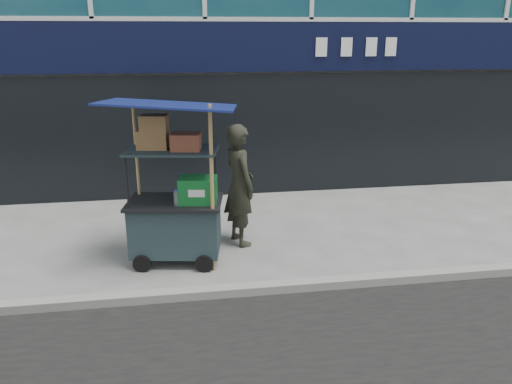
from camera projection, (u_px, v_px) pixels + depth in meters
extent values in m
plane|color=#62625D|center=(230.00, 287.00, 6.51)|extent=(80.00, 80.00, 0.00)
cube|color=gray|center=(231.00, 291.00, 6.30)|extent=(80.00, 0.18, 0.12)
cube|color=black|center=(206.00, 48.00, 9.25)|extent=(15.68, 0.06, 0.90)
cube|color=black|center=(208.00, 137.00, 9.81)|extent=(15.68, 0.04, 2.40)
cube|color=#1B2A2E|center=(176.00, 227.00, 7.13)|extent=(1.33, 0.90, 0.72)
cylinder|color=black|center=(142.00, 264.00, 6.89)|extent=(0.25, 0.09, 0.25)
cylinder|color=black|center=(204.00, 264.00, 6.89)|extent=(0.25, 0.09, 0.25)
cube|color=black|center=(175.00, 202.00, 7.01)|extent=(1.42, 1.00, 0.04)
cylinder|color=black|center=(127.00, 184.00, 6.61)|extent=(0.04, 0.04, 0.77)
cylinder|color=black|center=(212.00, 184.00, 6.61)|extent=(0.04, 0.04, 0.77)
cylinder|color=black|center=(138.00, 171.00, 7.20)|extent=(0.04, 0.04, 0.77)
cylinder|color=black|center=(216.00, 171.00, 7.19)|extent=(0.04, 0.04, 0.77)
cube|color=#1B2A2E|center=(172.00, 150.00, 6.78)|extent=(1.33, 0.90, 0.03)
cylinder|color=tan|center=(212.00, 191.00, 6.64)|extent=(0.06, 0.06, 2.31)
cylinder|color=tan|center=(138.00, 182.00, 7.25)|extent=(0.05, 0.05, 2.21)
cube|color=#0D0F49|center=(169.00, 105.00, 6.60)|extent=(1.91, 1.49, 0.20)
cube|color=#0F5F23|center=(198.00, 190.00, 6.90)|extent=(0.56, 0.44, 0.36)
cylinder|color=silver|center=(176.00, 199.00, 6.78)|extent=(0.08, 0.08, 0.21)
cylinder|color=#1A38C8|center=(176.00, 191.00, 6.75)|extent=(0.04, 0.04, 0.02)
cube|color=brown|center=(153.00, 139.00, 6.79)|extent=(0.45, 0.37, 0.26)
cube|color=brown|center=(186.00, 142.00, 6.70)|extent=(0.43, 0.35, 0.23)
cube|color=brown|center=(154.00, 122.00, 6.70)|extent=(0.40, 0.32, 0.21)
imported|color=#282A1E|center=(239.00, 185.00, 7.62)|extent=(0.65, 0.80, 1.89)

